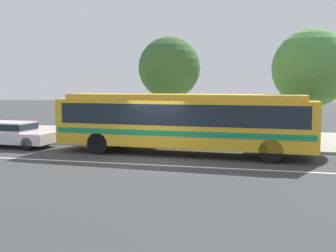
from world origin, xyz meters
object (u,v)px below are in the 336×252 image
at_px(pedestrian_walking_along_curb, 161,124).
at_px(bus_stop_sign, 294,114).
at_px(transit_bus, 183,119).
at_px(street_tree_near_stop, 169,68).
at_px(street_tree_mid_block, 311,69).
at_px(sedan_behind_bus, 10,133).
at_px(pedestrian_waiting_near_sign, 262,126).

relative_size(pedestrian_walking_along_curb, bus_stop_sign, 0.63).
height_order(transit_bus, bus_stop_sign, transit_bus).
height_order(bus_stop_sign, street_tree_near_stop, street_tree_near_stop).
distance_m(pedestrian_walking_along_curb, street_tree_mid_block, 8.30).
xyz_separation_m(transit_bus, sedan_behind_bus, (-9.12, 0.15, -0.88)).
xyz_separation_m(pedestrian_waiting_near_sign, bus_stop_sign, (1.48, -1.35, 0.71)).
relative_size(pedestrian_waiting_near_sign, street_tree_mid_block, 0.28).
relative_size(pedestrian_walking_along_curb, street_tree_near_stop, 0.28).
xyz_separation_m(transit_bus, street_tree_mid_block, (5.90, 3.50, 2.39)).
bearing_deg(street_tree_mid_block, pedestrian_walking_along_curb, -178.12).
xyz_separation_m(sedan_behind_bus, bus_stop_sign, (14.14, 1.76, 1.06)).
bearing_deg(bus_stop_sign, transit_bus, -159.21).
relative_size(sedan_behind_bus, pedestrian_waiting_near_sign, 2.84).
height_order(pedestrian_waiting_near_sign, street_tree_mid_block, street_tree_mid_block).
bearing_deg(pedestrian_walking_along_curb, sedan_behind_bus, -156.93).
height_order(pedestrian_waiting_near_sign, street_tree_near_stop, street_tree_near_stop).
distance_m(bus_stop_sign, street_tree_near_stop, 7.67).
bearing_deg(bus_stop_sign, sedan_behind_bus, -172.92).
distance_m(pedestrian_waiting_near_sign, street_tree_mid_block, 3.77).
distance_m(pedestrian_waiting_near_sign, bus_stop_sign, 2.13).
bearing_deg(bus_stop_sign, street_tree_near_stop, 157.53).
height_order(transit_bus, street_tree_near_stop, street_tree_near_stop).
bearing_deg(pedestrian_waiting_near_sign, bus_stop_sign, -42.33).
bearing_deg(pedestrian_waiting_near_sign, pedestrian_walking_along_curb, -179.84).
relative_size(pedestrian_walking_along_curb, street_tree_mid_block, 0.28).
xyz_separation_m(bus_stop_sign, street_tree_near_stop, (-6.75, 2.79, 2.36)).
bearing_deg(street_tree_mid_block, transit_bus, -149.35).
height_order(pedestrian_walking_along_curb, street_tree_near_stop, street_tree_near_stop).
height_order(transit_bus, street_tree_mid_block, street_tree_mid_block).
height_order(transit_bus, pedestrian_walking_along_curb, transit_bus).
relative_size(sedan_behind_bus, pedestrian_walking_along_curb, 2.85).
distance_m(sedan_behind_bus, street_tree_mid_block, 15.73).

